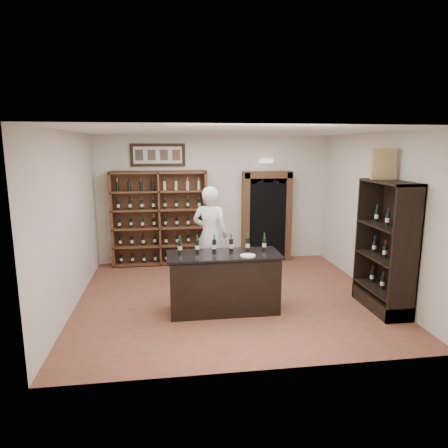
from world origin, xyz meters
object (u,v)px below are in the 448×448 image
at_px(counter_bottle_0, 180,247).
at_px(shopkeeper, 210,235).
at_px(tasting_counter, 224,283).
at_px(wine_shelf, 160,218).
at_px(side_cabinet, 386,266).
at_px(wine_crate, 383,164).

relative_size(counter_bottle_0, shopkeeper, 0.15).
bearing_deg(tasting_counter, wine_shelf, 110.56).
height_order(wine_shelf, side_cabinet, same).
bearing_deg(wine_crate, counter_bottle_0, -166.75).
distance_m(wine_shelf, shopkeeper, 1.80).
height_order(tasting_counter, side_cabinet, side_cabinet).
xyz_separation_m(side_cabinet, shopkeeper, (-2.80, 1.76, 0.24)).
relative_size(counter_bottle_0, wine_crate, 0.58).
bearing_deg(shopkeeper, wine_crate, 173.57).
bearing_deg(wine_shelf, side_cabinet, -40.21).
bearing_deg(wine_shelf, counter_bottle_0, -82.24).
bearing_deg(counter_bottle_0, shopkeeper, 63.86).
xyz_separation_m(wine_shelf, wine_crate, (3.79, -2.96, 1.36)).
bearing_deg(shopkeeper, side_cabinet, 169.68).
xyz_separation_m(wine_shelf, side_cabinet, (3.82, -3.23, -0.35)).
relative_size(side_cabinet, shopkeeper, 1.11).
xyz_separation_m(tasting_counter, side_cabinet, (2.72, -0.30, 0.26)).
height_order(shopkeeper, wine_crate, wine_crate).
distance_m(wine_shelf, counter_bottle_0, 2.82).
distance_m(wine_shelf, side_cabinet, 5.02).
height_order(tasting_counter, shopkeeper, shopkeeper).
distance_m(wine_shelf, wine_crate, 5.00).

